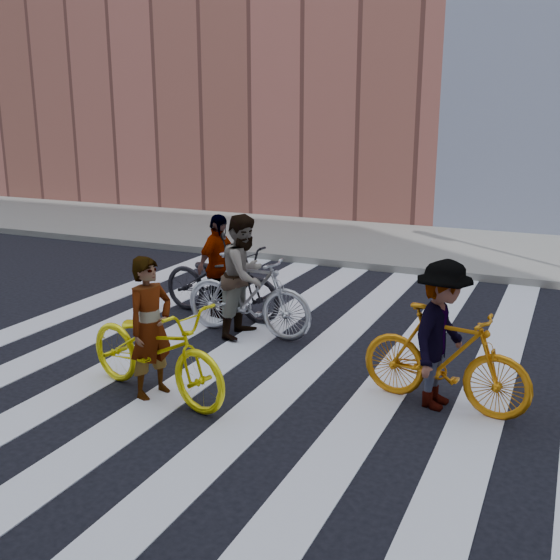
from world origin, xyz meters
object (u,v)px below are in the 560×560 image
Objects in this scene: bike_yellow_right at (445,358)px; bike_dark_rear at (221,281)px; bike_yellow_left at (155,349)px; bike_silver_mid at (248,295)px; rider_rear at (218,266)px; rider_right at (441,335)px; rider_left at (151,327)px; rider_mid at (244,276)px.

bike_dark_rear is (-3.83, 1.88, -0.00)m from bike_yellow_right.
bike_yellow_left is 0.99× the size of bike_dark_rear.
rider_rear reaches higher than bike_silver_mid.
rider_right reaches higher than bike_yellow_left.
bike_silver_mid reaches higher than bike_yellow_right.
bike_silver_mid reaches higher than bike_yellow_left.
bike_dark_rear is 3.05m from rider_left.
bike_silver_mid is at bearing 76.75° from bike_yellow_right.
bike_dark_rear is at bearing 28.42° from rider_left.
rider_rear is at bearing 96.36° from bike_dark_rear.
bike_silver_mid is at bearing 13.03° from rider_left.
bike_yellow_left is 1.32× the size of rider_rear.
bike_dark_rear is at bearing 50.76° from rider_mid.
rider_right is at bearing -110.08° from bike_dark_rear.
rider_rear is (-3.88, 1.88, 0.25)m from bike_yellow_right.
bike_yellow_left is 3.17m from rider_right.
bike_dark_rear is at bearing 72.58° from rider_right.
rider_left is at bearing 118.36° from rider_right.
bike_silver_mid is 1.02m from bike_dark_rear.
rider_mid is 1.02m from rider_rear.
bike_yellow_right reaches higher than bike_yellow_left.
rider_rear is (-0.81, 2.94, 0.00)m from rider_left.
rider_right is at bearing -56.71° from rider_left.
bike_silver_mid is 1.08m from rider_rear.
bike_yellow_left is 1.14× the size of bike_yellow_right.
bike_dark_rear is at bearing 29.33° from bike_yellow_left.
rider_right is 1.01× the size of rider_rear.
bike_yellow_left is at bearing -177.18° from rider_mid.
bike_silver_mid is at bearing -88.75° from rider_mid.
bike_silver_mid is 0.92× the size of bike_dark_rear.
rider_left reaches higher than bike_dark_rear.
bike_dark_rear is 1.03m from rider_mid.
rider_rear is at bearing 72.88° from rider_right.
rider_mid reaches higher than rider_rear.
rider_mid is (-0.05, 0.00, 0.29)m from bike_silver_mid.
bike_yellow_right is 4.27m from bike_dark_rear.
rider_rear reaches higher than bike_yellow_left.
rider_mid is (-3.09, 1.24, 0.32)m from bike_yellow_right.
bike_yellow_left is 2.33m from rider_mid.
rider_right is at bearing -109.78° from rider_rear.
rider_mid reaches higher than rider_right.
rider_left is 1.00× the size of rider_rear.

